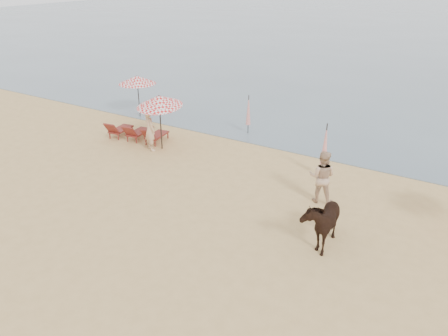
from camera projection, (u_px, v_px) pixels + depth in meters
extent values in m
plane|color=tan|center=(130.00, 269.00, 12.08)|extent=(120.00, 120.00, 0.00)
cube|color=maroon|center=(121.00, 129.00, 21.43)|extent=(0.78, 1.38, 0.07)
cube|color=maroon|center=(112.00, 129.00, 20.73)|extent=(0.66, 0.51, 0.57)
cube|color=maroon|center=(139.00, 132.00, 21.05)|extent=(0.78, 1.38, 0.07)
cube|color=maroon|center=(130.00, 132.00, 20.36)|extent=(0.66, 0.51, 0.57)
cube|color=maroon|center=(157.00, 135.00, 20.68)|extent=(0.78, 1.38, 0.07)
cube|color=maroon|center=(148.00, 135.00, 19.98)|extent=(0.66, 0.51, 0.57)
cylinder|color=black|center=(139.00, 98.00, 23.87)|extent=(0.05, 0.05, 2.09)
cone|color=red|center=(137.00, 80.00, 23.45)|extent=(2.00, 2.00, 0.43)
sphere|color=black|center=(137.00, 76.00, 23.37)|extent=(0.08, 0.08, 0.08)
cylinder|color=black|center=(161.00, 125.00, 19.54)|extent=(0.05, 0.05, 2.31)
cone|color=red|center=(159.00, 101.00, 19.07)|extent=(2.04, 2.08, 0.69)
sphere|color=black|center=(159.00, 96.00, 18.98)|extent=(0.09, 0.09, 0.09)
cylinder|color=black|center=(248.00, 115.00, 21.38)|extent=(0.04, 0.04, 1.98)
cone|color=red|center=(248.00, 110.00, 21.28)|extent=(0.24, 0.24, 1.48)
cylinder|color=black|center=(325.00, 150.00, 16.94)|extent=(0.05, 0.05, 2.21)
cone|color=red|center=(325.00, 144.00, 16.83)|extent=(0.27, 0.27, 1.66)
imported|color=black|center=(322.00, 220.00, 12.89)|extent=(1.06, 2.00, 1.62)
imported|color=tan|center=(150.00, 130.00, 19.50)|extent=(0.83, 0.72, 1.91)
imported|color=tan|center=(322.00, 177.00, 15.16)|extent=(1.05, 0.89, 1.92)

